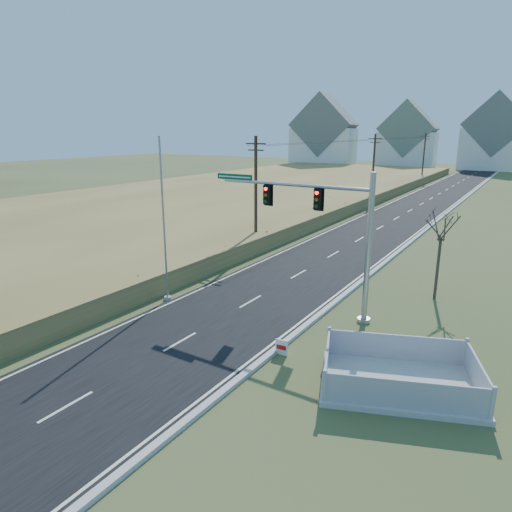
{
  "coord_description": "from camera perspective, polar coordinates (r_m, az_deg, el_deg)",
  "views": [
    {
      "loc": [
        13.02,
        -16.35,
        9.37
      ],
      "look_at": [
        1.55,
        2.09,
        3.4
      ],
      "focal_mm": 32.0,
      "sensor_mm": 36.0,
      "label": 1
    }
  ],
  "objects": [
    {
      "name": "ground",
      "position": [
        22.9,
        -6.14,
        -8.87
      ],
      "size": [
        260.0,
        260.0,
        0.0
      ],
      "primitive_type": "plane",
      "color": "#3E4A24",
      "rests_on": "ground"
    },
    {
      "name": "road",
      "position": [
        68.25,
        20.72,
        6.52
      ],
      "size": [
        8.0,
        180.0,
        0.06
      ],
      "primitive_type": "cube",
      "color": "black",
      "rests_on": "ground"
    },
    {
      "name": "curb",
      "position": [
        67.58,
        24.17,
        6.14
      ],
      "size": [
        0.3,
        180.0,
        0.18
      ],
      "primitive_type": "cube",
      "color": "#B2AFA8",
      "rests_on": "ground"
    },
    {
      "name": "reed_marsh",
      "position": [
        67.98,
        -1.42,
        8.0
      ],
      "size": [
        38.0,
        110.0,
        1.3
      ],
      "primitive_type": "cube",
      "color": "#A7884B",
      "rests_on": "ground"
    },
    {
      "name": "utility_pole_near",
      "position": [
        37.22,
        -0.03,
        8.14
      ],
      "size": [
        1.8,
        0.26,
        9.0
      ],
      "color": "#422D1E",
      "rests_on": "ground"
    },
    {
      "name": "utility_pole_mid",
      "position": [
        64.55,
        14.45,
        10.74
      ],
      "size": [
        1.8,
        0.26,
        9.0
      ],
      "color": "#422D1E",
      "rests_on": "ground"
    },
    {
      "name": "utility_pole_far",
      "position": [
        93.53,
        20.22,
        11.59
      ],
      "size": [
        1.8,
        0.26,
        9.0
      ],
      "color": "#422D1E",
      "rests_on": "ground"
    },
    {
      "name": "condo_nw",
      "position": [
        127.05,
        8.47,
        14.47
      ],
      "size": [
        17.69,
        13.38,
        19.05
      ],
      "rotation": [
        0.0,
        0.0,
        0.14
      ],
      "color": "white",
      "rests_on": "ground"
    },
    {
      "name": "condo_nnw",
      "position": [
        128.18,
        18.4,
        13.53
      ],
      "size": [
        14.93,
        11.17,
        17.03
      ],
      "rotation": [
        0.0,
        0.0,
        0.07
      ],
      "color": "white",
      "rests_on": "ground"
    },
    {
      "name": "condo_n",
      "position": [
        128.83,
        27.73,
        12.89
      ],
      "size": [
        15.27,
        10.2,
        18.54
      ],
      "color": "white",
      "rests_on": "ground"
    },
    {
      "name": "traffic_signal_mast",
      "position": [
        23.29,
        9.62,
        3.32
      ],
      "size": [
        9.47,
        0.65,
        7.53
      ],
      "rotation": [
        0.0,
        0.0,
        -0.02
      ],
      "color": "#9EA0A5",
      "rests_on": "ground"
    },
    {
      "name": "fence_enclosure",
      "position": [
        18.66,
        17.42,
        -14.6
      ],
      "size": [
        6.75,
        5.7,
        1.31
      ],
      "rotation": [
        0.0,
        0.0,
        0.36
      ],
      "color": "#B7B5AD",
      "rests_on": "ground"
    },
    {
      "name": "open_sign",
      "position": [
        20.06,
        3.21,
        -11.31
      ],
      "size": [
        0.56,
        0.1,
        0.69
      ],
      "rotation": [
        0.0,
        0.0,
        0.06
      ],
      "color": "white",
      "rests_on": "ground"
    },
    {
      "name": "flagpole",
      "position": [
        25.79,
        -11.36,
        2.24
      ],
      "size": [
        0.41,
        0.41,
        9.13
      ],
      "color": "#B7B5AD",
      "rests_on": "ground"
    },
    {
      "name": "bare_tree",
      "position": [
        27.27,
        22.27,
        3.71
      ],
      "size": [
        2.06,
        2.06,
        5.46
      ],
      "color": "#4C3F33",
      "rests_on": "ground"
    }
  ]
}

